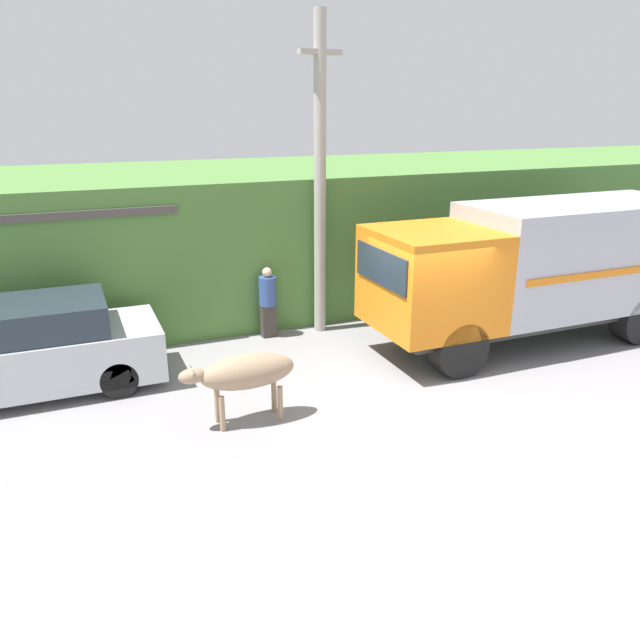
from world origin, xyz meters
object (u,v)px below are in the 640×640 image
Objects in this scene: parked_suv at (32,350)px; utility_pole at (320,177)px; pedestrian_on_hill at (268,300)px; brown_cow at (245,373)px; cargo_truck at (541,266)px.

parked_suv is 0.66× the size of utility_pole.
parked_suv is 2.81× the size of pedestrian_on_hill.
utility_pole reaches higher than brown_cow.
parked_suv is at bearing 155.19° from brown_cow.
cargo_truck is 5.85m from pedestrian_on_hill.
cargo_truck is 3.94× the size of brown_cow.
pedestrian_on_hill reaches higher than brown_cow.
pedestrian_on_hill is at bearing 13.21° from parked_suv.
utility_pole is at bearing 10.25° from parked_suv.
utility_pole is (5.95, 1.03, 2.65)m from parked_suv.
cargo_truck is 4.67× the size of pedestrian_on_hill.
cargo_truck reaches higher than parked_suv.
cargo_truck is at bearing 23.57° from brown_cow.
utility_pole is (1.22, -0.04, 2.60)m from pedestrian_on_hill.
parked_suv is at bearing 171.55° from cargo_truck.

